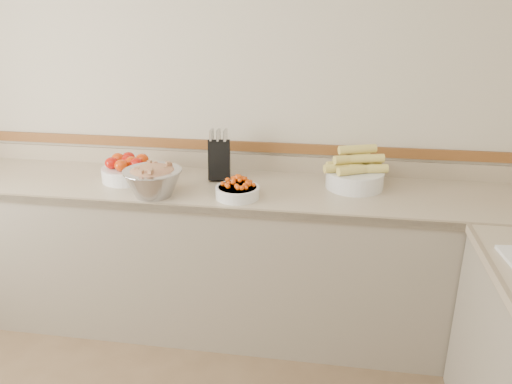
# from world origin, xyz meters

# --- Properties ---
(back_wall) EXTENTS (4.00, 0.00, 4.00)m
(back_wall) POSITION_xyz_m (0.00, 2.00, 1.30)
(back_wall) COLOR beige
(back_wall) RESTS_ON ground_plane
(counter_back) EXTENTS (4.00, 0.65, 1.08)m
(counter_back) POSITION_xyz_m (0.00, 1.68, 0.45)
(counter_back) COLOR tan
(counter_back) RESTS_ON ground_plane
(knife_block) EXTENTS (0.15, 0.17, 0.30)m
(knife_block) POSITION_xyz_m (0.06, 1.80, 1.02)
(knife_block) COLOR black
(knife_block) RESTS_ON counter_back
(tomato_bowl) EXTENTS (0.29, 0.29, 0.14)m
(tomato_bowl) POSITION_xyz_m (-0.46, 1.69, 0.96)
(tomato_bowl) COLOR white
(tomato_bowl) RESTS_ON counter_back
(cherry_tomato_bowl) EXTENTS (0.24, 0.24, 0.13)m
(cherry_tomato_bowl) POSITION_xyz_m (0.22, 1.51, 0.94)
(cherry_tomato_bowl) COLOR white
(cherry_tomato_bowl) RESTS_ON counter_back
(corn_bowl) EXTENTS (0.36, 0.32, 0.24)m
(corn_bowl) POSITION_xyz_m (0.84, 1.77, 0.98)
(corn_bowl) COLOR white
(corn_bowl) RESTS_ON counter_back
(rhubarb_bowl) EXTENTS (0.31, 0.31, 0.18)m
(rhubarb_bowl) POSITION_xyz_m (-0.22, 1.47, 0.99)
(rhubarb_bowl) COLOR #B2B2BA
(rhubarb_bowl) RESTS_ON counter_back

